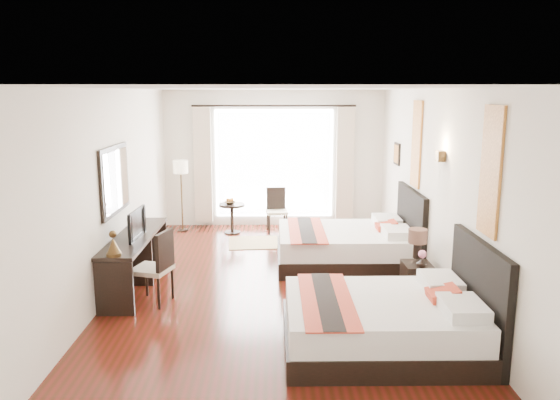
{
  "coord_description": "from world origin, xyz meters",
  "views": [
    {
      "loc": [
        -0.0,
        -7.43,
        2.75
      ],
      "look_at": [
        0.08,
        0.26,
        1.23
      ],
      "focal_mm": 35.0,
      "sensor_mm": 36.0,
      "label": 1
    }
  ],
  "objects_px": {
    "console_desk": "(136,261)",
    "desk_chair": "(154,281)",
    "nightstand": "(417,279)",
    "television": "(132,224)",
    "floor_lamp": "(181,172)",
    "fruit_bowl": "(230,203)",
    "window_chair": "(277,219)",
    "bed_far": "(349,245)",
    "bed_near": "(389,321)",
    "side_table": "(232,219)",
    "table_lamp": "(418,238)",
    "vase": "(422,259)"
  },
  "relations": [
    {
      "from": "console_desk",
      "to": "desk_chair",
      "type": "distance_m",
      "value": 0.75
    },
    {
      "from": "nightstand",
      "to": "television",
      "type": "relative_size",
      "value": 0.65
    },
    {
      "from": "floor_lamp",
      "to": "fruit_bowl",
      "type": "height_order",
      "value": "floor_lamp"
    },
    {
      "from": "desk_chair",
      "to": "window_chair",
      "type": "distance_m",
      "value": 4.08
    },
    {
      "from": "bed_far",
      "to": "nightstand",
      "type": "bearing_deg",
      "value": -61.78
    },
    {
      "from": "bed_near",
      "to": "window_chair",
      "type": "distance_m",
      "value": 5.21
    },
    {
      "from": "fruit_bowl",
      "to": "television",
      "type": "bearing_deg",
      "value": -109.48
    },
    {
      "from": "bed_near",
      "to": "bed_far",
      "type": "distance_m",
      "value": 2.97
    },
    {
      "from": "bed_near",
      "to": "floor_lamp",
      "type": "relative_size",
      "value": 1.49
    },
    {
      "from": "bed_near",
      "to": "side_table",
      "type": "xyz_separation_m",
      "value": [
        -2.07,
        4.96,
        -0.02
      ]
    },
    {
      "from": "table_lamp",
      "to": "side_table",
      "type": "height_order",
      "value": "table_lamp"
    },
    {
      "from": "floor_lamp",
      "to": "side_table",
      "type": "distance_m",
      "value": 1.37
    },
    {
      "from": "fruit_bowl",
      "to": "console_desk",
      "type": "bearing_deg",
      "value": -110.79
    },
    {
      "from": "floor_lamp",
      "to": "desk_chair",
      "type": "bearing_deg",
      "value": -86.29
    },
    {
      "from": "floor_lamp",
      "to": "fruit_bowl",
      "type": "relative_size",
      "value": 6.71
    },
    {
      "from": "vase",
      "to": "window_chair",
      "type": "bearing_deg",
      "value": 117.64
    },
    {
      "from": "nightstand",
      "to": "console_desk",
      "type": "relative_size",
      "value": 0.21
    },
    {
      "from": "side_table",
      "to": "fruit_bowl",
      "type": "height_order",
      "value": "fruit_bowl"
    },
    {
      "from": "television",
      "to": "desk_chair",
      "type": "height_order",
      "value": "television"
    },
    {
      "from": "nightstand",
      "to": "side_table",
      "type": "bearing_deg",
      "value": 129.61
    },
    {
      "from": "nightstand",
      "to": "fruit_bowl",
      "type": "bearing_deg",
      "value": 130.14
    },
    {
      "from": "bed_far",
      "to": "console_desk",
      "type": "height_order",
      "value": "bed_far"
    },
    {
      "from": "floor_lamp",
      "to": "bed_near",
      "type": "bearing_deg",
      "value": -59.1
    },
    {
      "from": "side_table",
      "to": "desk_chair",
      "type": "bearing_deg",
      "value": -101.95
    },
    {
      "from": "television",
      "to": "desk_chair",
      "type": "distance_m",
      "value": 0.9
    },
    {
      "from": "bed_near",
      "to": "side_table",
      "type": "height_order",
      "value": "bed_near"
    },
    {
      "from": "nightstand",
      "to": "table_lamp",
      "type": "distance_m",
      "value": 0.57
    },
    {
      "from": "nightstand",
      "to": "desk_chair",
      "type": "xyz_separation_m",
      "value": [
        -3.56,
        -0.24,
        0.08
      ]
    },
    {
      "from": "television",
      "to": "window_chair",
      "type": "height_order",
      "value": "television"
    },
    {
      "from": "fruit_bowl",
      "to": "window_chair",
      "type": "height_order",
      "value": "window_chair"
    },
    {
      "from": "console_desk",
      "to": "floor_lamp",
      "type": "distance_m",
      "value": 3.28
    },
    {
      "from": "table_lamp",
      "to": "side_table",
      "type": "bearing_deg",
      "value": 130.43
    },
    {
      "from": "vase",
      "to": "fruit_bowl",
      "type": "xyz_separation_m",
      "value": [
        -2.84,
        3.53,
        0.05
      ]
    },
    {
      "from": "bed_near",
      "to": "television",
      "type": "height_order",
      "value": "bed_near"
    },
    {
      "from": "bed_far",
      "to": "fruit_bowl",
      "type": "distance_m",
      "value": 2.88
    },
    {
      "from": "floor_lamp",
      "to": "window_chair",
      "type": "xyz_separation_m",
      "value": [
        1.9,
        -0.08,
        -0.93
      ]
    },
    {
      "from": "desk_chair",
      "to": "side_table",
      "type": "height_order",
      "value": "desk_chair"
    },
    {
      "from": "bed_far",
      "to": "window_chair",
      "type": "xyz_separation_m",
      "value": [
        -1.16,
        2.1,
        -0.05
      ]
    },
    {
      "from": "fruit_bowl",
      "to": "desk_chair",
      "type": "bearing_deg",
      "value": -101.46
    },
    {
      "from": "table_lamp",
      "to": "nightstand",
      "type": "bearing_deg",
      "value": -94.49
    },
    {
      "from": "console_desk",
      "to": "floor_lamp",
      "type": "xyz_separation_m",
      "value": [
        0.15,
        3.17,
        0.82
      ]
    },
    {
      "from": "table_lamp",
      "to": "floor_lamp",
      "type": "distance_m",
      "value": 5.18
    },
    {
      "from": "vase",
      "to": "console_desk",
      "type": "height_order",
      "value": "console_desk"
    },
    {
      "from": "nightstand",
      "to": "window_chair",
      "type": "distance_m",
      "value": 3.97
    },
    {
      "from": "console_desk",
      "to": "television",
      "type": "xyz_separation_m",
      "value": [
        0.02,
        -0.16,
        0.58
      ]
    },
    {
      "from": "table_lamp",
      "to": "console_desk",
      "type": "xyz_separation_m",
      "value": [
        -3.96,
        0.31,
        -0.4
      ]
    },
    {
      "from": "nightstand",
      "to": "side_table",
      "type": "height_order",
      "value": "side_table"
    },
    {
      "from": "desk_chair",
      "to": "television",
      "type": "bearing_deg",
      "value": -35.58
    },
    {
      "from": "bed_near",
      "to": "bed_far",
      "type": "bearing_deg",
      "value": 90.49
    },
    {
      "from": "window_chair",
      "to": "bed_near",
      "type": "bearing_deg",
      "value": 7.34
    }
  ]
}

